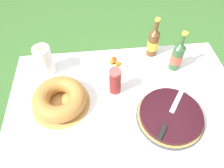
% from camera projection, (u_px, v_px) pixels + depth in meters
% --- Properties ---
extents(ground_plane, '(16.00, 16.00, 0.00)m').
position_uv_depth(ground_plane, '(124.00, 160.00, 1.68)').
color(ground_plane, '#3D6B2D').
extents(garden_table, '(1.43, 1.22, 0.69)m').
position_uv_depth(garden_table, '(129.00, 127.00, 1.19)').
color(garden_table, brown).
rests_on(garden_table, ground_plane).
extents(tablecloth, '(1.44, 1.23, 0.10)m').
position_uv_depth(tablecloth, '(130.00, 123.00, 1.15)').
color(tablecloth, white).
rests_on(tablecloth, garden_table).
extents(berry_tart, '(0.38, 0.38, 0.06)m').
position_uv_depth(berry_tart, '(170.00, 115.00, 1.13)').
color(berry_tart, '#38383D').
rests_on(berry_tart, tablecloth).
extents(serving_knife, '(0.25, 0.31, 0.01)m').
position_uv_depth(serving_knife, '(170.00, 116.00, 1.09)').
color(serving_knife, silver).
rests_on(serving_knife, berry_tart).
extents(bundt_cake, '(0.35, 0.35, 0.11)m').
position_uv_depth(bundt_cake, '(60.00, 99.00, 1.17)').
color(bundt_cake, tan).
rests_on(bundt_cake, tablecloth).
extents(cup_stack, '(0.07, 0.07, 0.19)m').
position_uv_depth(cup_stack, '(115.00, 81.00, 1.20)').
color(cup_stack, '#E04C47').
rests_on(cup_stack, tablecloth).
extents(cider_bottle_green, '(0.08, 0.08, 0.30)m').
position_uv_depth(cider_bottle_green, '(177.00, 56.00, 1.31)').
color(cider_bottle_green, '#2D562D').
rests_on(cider_bottle_green, tablecloth).
extents(cider_bottle_amber, '(0.08, 0.08, 0.30)m').
position_uv_depth(cider_bottle_amber, '(153.00, 42.00, 1.40)').
color(cider_bottle_amber, brown).
rests_on(cider_bottle_amber, tablecloth).
extents(snack_plate_left, '(0.22, 0.22, 0.05)m').
position_uv_depth(snack_plate_left, '(112.00, 63.00, 1.41)').
color(snack_plate_left, white).
rests_on(snack_plate_left, tablecloth).
extents(paper_towel_roll, '(0.11, 0.11, 0.20)m').
position_uv_depth(paper_towel_roll, '(45.00, 60.00, 1.30)').
color(paper_towel_roll, white).
rests_on(paper_towel_roll, tablecloth).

